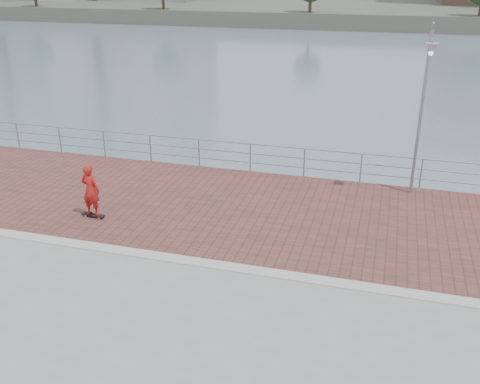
# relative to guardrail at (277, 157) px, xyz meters

# --- Properties ---
(water) EXTENTS (400.00, 400.00, 0.00)m
(water) POSITION_rel_guardrail_xyz_m (-0.00, -7.00, -2.69)
(water) COLOR slate
(water) RESTS_ON ground
(brick_lane) EXTENTS (40.00, 6.80, 0.02)m
(brick_lane) POSITION_rel_guardrail_xyz_m (-0.00, -3.40, -0.68)
(brick_lane) COLOR brown
(brick_lane) RESTS_ON seawall
(curb) EXTENTS (40.00, 0.40, 0.06)m
(curb) POSITION_rel_guardrail_xyz_m (-0.00, -7.00, -0.66)
(curb) COLOR #B7B5AD
(curb) RESTS_ON seawall
(far_shore) EXTENTS (320.00, 95.00, 2.50)m
(far_shore) POSITION_rel_guardrail_xyz_m (-0.00, 115.50, -1.44)
(far_shore) COLOR #4C5142
(far_shore) RESTS_ON ground
(guardrail) EXTENTS (39.06, 0.06, 1.13)m
(guardrail) POSITION_rel_guardrail_xyz_m (0.00, 0.00, 0.00)
(guardrail) COLOR #8C9EA8
(guardrail) RESTS_ON brick_lane
(street_lamp) EXTENTS (0.40, 1.15, 5.42)m
(street_lamp) POSITION_rel_guardrail_xyz_m (4.84, -0.90, 3.16)
(street_lamp) COLOR gray
(street_lamp) RESTS_ON brick_lane
(skateboard) EXTENTS (0.77, 0.25, 0.09)m
(skateboard) POSITION_rel_guardrail_xyz_m (-4.67, -5.26, -0.60)
(skateboard) COLOR black
(skateboard) RESTS_ON brick_lane
(skateboarder) EXTENTS (0.63, 0.44, 1.64)m
(skateboarder) POSITION_rel_guardrail_xyz_m (-4.67, -5.26, 0.23)
(skateboarder) COLOR #AF1B17
(skateboarder) RESTS_ON skateboard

